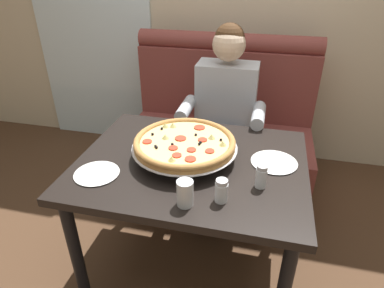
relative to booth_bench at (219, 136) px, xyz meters
name	(u,v)px	position (x,y,z in m)	size (l,w,h in m)	color
ground_plane	(192,262)	(0.00, -0.92, -0.40)	(16.00, 16.00, 0.00)	#4C3321
booth_bench	(219,136)	(0.00, 0.00, 0.00)	(1.39, 0.78, 1.13)	brown
dining_table	(192,176)	(0.00, -0.92, 0.24)	(1.13, 0.89, 0.73)	black
diner_main	(224,114)	(0.06, -0.27, 0.31)	(0.54, 0.64, 1.27)	#2D3342
pizza	(185,143)	(-0.04, -0.89, 0.42)	(0.53, 0.53, 0.12)	silver
shaker_parmesan	(221,192)	(0.19, -1.19, 0.38)	(0.05, 0.05, 0.10)	white
shaker_oregano	(261,178)	(0.35, -1.05, 0.38)	(0.05, 0.05, 0.11)	white
plate_near_left	(97,172)	(-0.41, -1.13, 0.35)	(0.21, 0.21, 0.02)	white
plate_near_right	(274,161)	(0.40, -0.84, 0.35)	(0.23, 0.23, 0.02)	white
drinking_glass	(185,195)	(0.05, -1.25, 0.39)	(0.07, 0.07, 0.11)	silver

